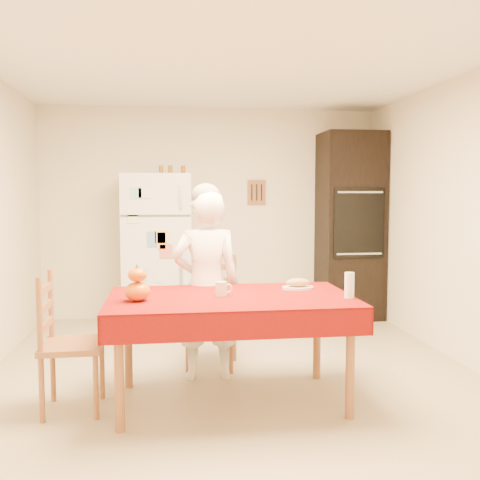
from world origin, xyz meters
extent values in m
plane|color=tan|center=(0.00, 0.00, 0.00)|extent=(4.50, 4.50, 0.00)
cube|color=beige|center=(0.00, 2.25, 1.25)|extent=(4.00, 0.02, 2.50)
cube|color=beige|center=(0.00, -2.25, 1.25)|extent=(4.00, 0.02, 2.50)
cube|color=beige|center=(2.00, 0.00, 1.25)|extent=(0.02, 4.50, 2.50)
cube|color=white|center=(0.00, 0.00, 2.50)|extent=(4.00, 4.50, 0.02)
cube|color=brown|center=(0.55, 2.23, 1.50)|extent=(0.22, 0.02, 0.30)
cube|color=white|center=(-0.65, 1.88, 0.85)|extent=(0.75, 0.70, 1.70)
cube|color=silver|center=(-0.39, 1.51, 1.45)|extent=(0.03, 0.03, 0.25)
cube|color=silver|center=(-0.39, 1.51, 0.70)|extent=(0.03, 0.03, 0.60)
cube|color=black|center=(1.63, 1.93, 1.10)|extent=(0.70, 0.60, 2.20)
cube|color=black|center=(1.63, 1.62, 1.15)|extent=(0.59, 0.02, 0.80)
cylinder|color=brown|center=(-0.84, -0.92, 0.35)|extent=(0.06, 0.06, 0.71)
cylinder|color=brown|center=(-0.84, -0.14, 0.35)|extent=(0.06, 0.06, 0.71)
cylinder|color=brown|center=(0.64, -0.92, 0.35)|extent=(0.06, 0.06, 0.71)
cylinder|color=brown|center=(0.64, -0.14, 0.35)|extent=(0.06, 0.06, 0.71)
cube|color=brown|center=(-0.10, -0.53, 0.73)|extent=(1.60, 0.90, 0.04)
cube|color=#5F0605|center=(-0.10, -0.53, 0.76)|extent=(1.70, 1.00, 0.01)
cylinder|color=brown|center=(-0.38, 0.14, 0.21)|extent=(0.04, 0.04, 0.43)
cylinder|color=brown|center=(-0.31, 0.47, 0.21)|extent=(0.04, 0.04, 0.43)
cylinder|color=brown|center=(-0.02, 0.07, 0.21)|extent=(0.04, 0.04, 0.43)
cylinder|color=brown|center=(0.05, 0.40, 0.21)|extent=(0.04, 0.04, 0.43)
cube|color=brown|center=(-0.16, 0.27, 0.45)|extent=(0.49, 0.48, 0.04)
cube|color=brown|center=(-0.13, 0.44, 0.70)|extent=(0.36, 0.10, 0.50)
cylinder|color=brown|center=(-1.00, -0.71, 0.21)|extent=(0.04, 0.04, 0.43)
cylinder|color=brown|center=(-1.34, -0.71, 0.21)|extent=(0.04, 0.04, 0.43)
cylinder|color=brown|center=(-1.01, -0.35, 0.21)|extent=(0.04, 0.04, 0.43)
cylinder|color=brown|center=(-1.35, -0.35, 0.21)|extent=(0.04, 0.04, 0.43)
cube|color=brown|center=(-1.18, -0.53, 0.45)|extent=(0.40, 0.42, 0.04)
cube|color=brown|center=(-1.35, -0.53, 0.70)|extent=(0.03, 0.36, 0.50)
imported|color=white|center=(-0.23, -0.01, 0.75)|extent=(0.55, 0.37, 1.50)
cylinder|color=silver|center=(-0.16, -0.51, 0.81)|extent=(0.08, 0.08, 0.10)
ellipsoid|color=#EC6405|center=(-0.73, -0.62, 0.83)|extent=(0.17, 0.17, 0.13)
ellipsoid|color=#E53B05|center=(-0.73, -0.62, 0.94)|extent=(0.12, 0.12, 0.09)
cylinder|color=white|center=(0.70, -0.71, 0.85)|extent=(0.07, 0.07, 0.18)
cylinder|color=silver|center=(0.44, -0.32, 0.77)|extent=(0.24, 0.24, 0.02)
ellipsoid|color=tan|center=(0.44, -0.32, 0.81)|extent=(0.18, 0.10, 0.06)
cylinder|color=#8C5919|center=(-0.59, 1.93, 1.75)|extent=(0.05, 0.05, 0.10)
cylinder|color=#8E5B19|center=(-0.49, 1.93, 1.75)|extent=(0.05, 0.05, 0.10)
cylinder|color=brown|center=(-0.35, 1.93, 1.75)|extent=(0.05, 0.05, 0.10)
camera|label=1|loc=(-0.53, -4.20, 1.47)|focal=40.00mm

